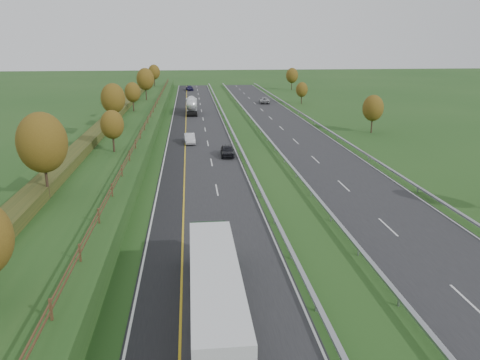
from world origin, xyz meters
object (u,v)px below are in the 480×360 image
object	(u,v)px
car_silver_mid	(190,138)
car_oncoming	(264,100)
box_lorry	(214,289)
car_dark_near	(227,151)
car_small_far	(190,88)
road_tanker	(192,105)

from	to	relation	value
car_silver_mid	car_oncoming	size ratio (longest dim) A/B	0.84
box_lorry	car_silver_mid	world-z (taller)	box_lorry
car_dark_near	car_oncoming	bearing A→B (deg)	77.98
car_small_far	car_oncoming	bearing A→B (deg)	-69.14
car_dark_near	car_small_far	size ratio (longest dim) A/B	0.90
box_lorry	car_silver_mid	xyz separation A→B (m)	(-1.24, 49.37, -1.54)
box_lorry	car_dark_near	size ratio (longest dim) A/B	3.61
car_small_far	car_oncoming	distance (m)	39.77
box_lorry	car_oncoming	bearing A→B (deg)	79.45
box_lorry	car_small_far	size ratio (longest dim) A/B	3.25
box_lorry	car_small_far	distance (m)	131.73
box_lorry	car_oncoming	xyz separation A→B (m)	(18.02, 96.81, -1.54)
road_tanker	car_small_far	world-z (taller)	road_tanker
car_silver_mid	car_small_far	size ratio (longest dim) A/B	0.90
car_dark_near	car_small_far	distance (m)	91.72
car_small_far	car_oncoming	xyz separation A→B (m)	(19.04, -34.91, 0.02)
car_dark_near	car_silver_mid	size ratio (longest dim) A/B	0.99
car_dark_near	car_oncoming	xyz separation A→B (m)	(14.10, 56.67, -0.02)
box_lorry	road_tanker	size ratio (longest dim) A/B	1.45
road_tanker	car_small_far	bearing A→B (deg)	90.40
road_tanker	car_oncoming	world-z (taller)	road_tanker
road_tanker	car_oncoming	distance (m)	24.26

